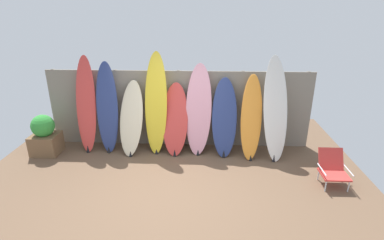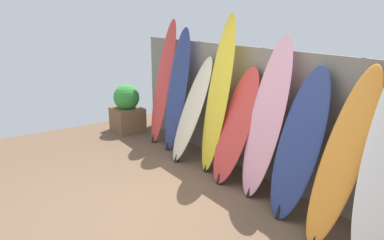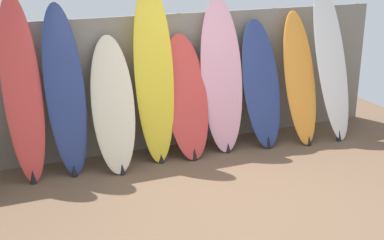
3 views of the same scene
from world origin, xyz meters
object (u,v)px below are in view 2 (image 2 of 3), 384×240
Objects in this scene: surfboard_red_4 at (235,127)px; surfboard_navy_6 at (299,145)px; surfboard_navy_1 at (177,90)px; surfboard_pink_5 at (266,119)px; surfboard_orange_7 at (343,157)px; surfboard_yellow_3 at (218,96)px; planter_box at (127,109)px; surfboard_cream_2 at (192,110)px; surfboard_red_0 at (163,83)px.

surfboard_navy_6 reaches higher than surfboard_red_4.
surfboard_pink_5 is at bearing -0.14° from surfboard_navy_1.
surfboard_red_4 is 0.88× the size of surfboard_orange_7.
surfboard_yellow_3 is at bearing 175.74° from surfboard_red_4.
surfboard_yellow_3 is at bearing 6.13° from planter_box.
surfboard_orange_7 reaches higher than surfboard_cream_2.
surfboard_pink_5 is (1.50, 0.07, 0.19)m from surfboard_cream_2.
surfboard_orange_7 is at bearing -5.44° from surfboard_navy_6.
surfboard_navy_6 is 1.85× the size of planter_box.
surfboard_navy_1 is 3.20m from surfboard_orange_7.
surfboard_navy_1 reaches higher than surfboard_orange_7.
planter_box is at bearing -175.36° from surfboard_red_4.
surfboard_navy_6 is at bearing -1.43° from surfboard_navy_1.
surfboard_cream_2 is at bearing 179.05° from surfboard_orange_7.
surfboard_red_0 reaches higher than surfboard_cream_2.
surfboard_navy_1 reaches higher than surfboard_pink_5.
planter_box is at bearing -168.54° from surfboard_navy_1.
surfboard_yellow_3 is 1.13× the size of surfboard_pink_5.
surfboard_orange_7 reaches higher than surfboard_red_4.
surfboard_cream_2 is (1.03, -0.09, -0.26)m from surfboard_red_0.
surfboard_navy_6 is 0.58m from surfboard_orange_7.
surfboard_yellow_3 is at bearing 177.09° from surfboard_orange_7.
surfboard_navy_6 is (3.10, -0.08, -0.23)m from surfboard_red_0.
surfboard_pink_5 is 2.17× the size of planter_box.
surfboard_navy_1 is 2.21× the size of planter_box.
surfboard_cream_2 is 1.75× the size of planter_box.
surfboard_yellow_3 reaches higher than surfboard_pink_5.
surfboard_navy_1 is 0.59m from surfboard_cream_2.
surfboard_navy_1 is 1.14× the size of surfboard_orange_7.
surfboard_yellow_3 reaches higher than surfboard_red_4.
planter_box is (-0.91, -0.30, -0.63)m from surfboard_red_0.
surfboard_yellow_3 is at bearing -0.72° from surfboard_navy_1.
surfboard_red_4 reaches higher than planter_box.
surfboard_navy_1 is at bearing 177.84° from surfboard_orange_7.
surfboard_orange_7 is 4.62m from planter_box.
surfboard_navy_1 is 1.26× the size of surfboard_cream_2.
surfboard_navy_6 is at bearing -1.04° from surfboard_red_4.
planter_box is at bearing -161.81° from surfboard_red_0.
surfboard_yellow_3 reaches higher than surfboard_orange_7.
surfboard_cream_2 is at bearing -179.69° from surfboard_navy_6.
surfboard_cream_2 is 1.99m from planter_box.
surfboard_navy_1 is at bearing 179.86° from surfboard_pink_5.
surfboard_pink_5 is at bearing -0.51° from surfboard_red_0.
surfboard_pink_5 is at bearing 0.54° from surfboard_yellow_3.
surfboard_orange_7 is at bearing -2.57° from surfboard_red_4.
surfboard_pink_5 is (2.05, -0.00, -0.02)m from surfboard_navy_1.
planter_box is (-1.94, -0.21, -0.37)m from surfboard_cream_2.
surfboard_red_0 is at bearing 178.86° from surfboard_yellow_3.
surfboard_orange_7 reaches higher than planter_box.
surfboard_orange_7 is at bearing -2.16° from surfboard_navy_1.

